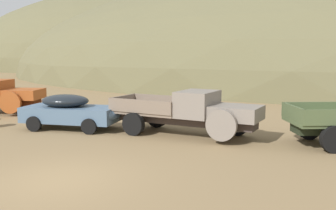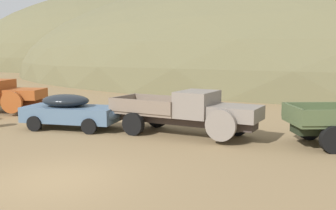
{
  "view_description": "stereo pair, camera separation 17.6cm",
  "coord_description": "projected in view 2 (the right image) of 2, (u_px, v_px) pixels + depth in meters",
  "views": [
    {
      "loc": [
        5.68,
        -8.96,
        3.46
      ],
      "look_at": [
        1.15,
        7.09,
        1.18
      ],
      "focal_mm": 41.45,
      "sensor_mm": 36.0,
      "label": 1
    },
    {
      "loc": [
        5.85,
        -8.92,
        3.46
      ],
      "look_at": [
        1.15,
        7.09,
        1.18
      ],
      "focal_mm": 41.45,
      "sensor_mm": 36.0,
      "label": 2
    }
  ],
  "objects": [
    {
      "name": "car_chalk_blue",
      "position": [
        74.0,
        111.0,
        17.51
      ],
      "size": [
        4.53,
        2.18,
        1.57
      ],
      "rotation": [
        0.0,
        0.0,
        0.05
      ],
      "color": "slate",
      "rests_on": "ground"
    },
    {
      "name": "bush_front_right",
      "position": [
        184.0,
        111.0,
        21.02
      ],
      "size": [
        1.18,
        1.07,
        1.02
      ],
      "color": "#5B8E42",
      "rests_on": "ground"
    },
    {
      "name": "hill_distant",
      "position": [
        163.0,
        67.0,
        89.92
      ],
      "size": [
        94.3,
        67.23,
        35.63
      ],
      "primitive_type": "ellipsoid",
      "color": "brown",
      "rests_on": "ground"
    },
    {
      "name": "truck_primer_gray",
      "position": [
        195.0,
        112.0,
        15.91
      ],
      "size": [
        6.55,
        3.21,
        1.89
      ],
      "rotation": [
        0.0,
        0.0,
        -0.21
      ],
      "color": "#3D322D",
      "rests_on": "ground"
    },
    {
      "name": "ground_plane",
      "position": [
        55.0,
        180.0,
        10.58
      ],
      "size": [
        300.0,
        300.0,
        0.0
      ],
      "primitive_type": "plane",
      "color": "olive"
    }
  ]
}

